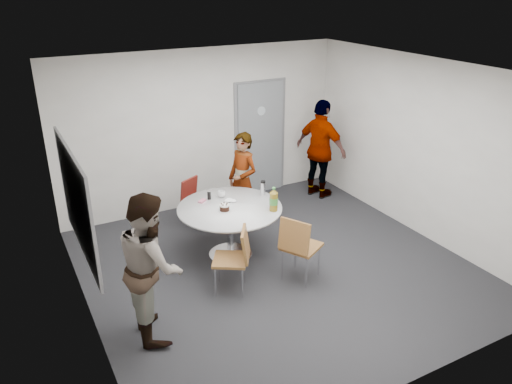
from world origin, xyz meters
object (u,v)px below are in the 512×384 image
table (232,213)px  chair_near_right (298,243)px  chair_near_left (237,254)px  person_main (243,180)px  person_left (151,265)px  whiteboard (77,202)px  door (260,139)px  chair_far (194,198)px  person_right (321,149)px

table → chair_near_right: 1.12m
chair_near_left → chair_near_right: (0.79, -0.18, 0.04)m
person_main → person_left: 2.80m
whiteboard → table: size_ratio=1.29×
door → whiteboard: door is taller
chair_near_left → person_main: size_ratio=0.57×
chair_far → person_main: (0.70, -0.34, 0.29)m
chair_far → person_right: size_ratio=0.45×
door → chair_near_right: door is taller
chair_near_right → chair_far: bearing=166.4°
whiteboard → chair_near_left: whiteboard is taller
whiteboard → person_left: size_ratio=1.12×
door → chair_near_left: 3.31m
whiteboard → person_right: 4.71m
table → person_left: size_ratio=0.87×
chair_near_right → person_main: 1.83m
chair_far → person_left: 2.64m
chair_far → person_right: person_right is taller
chair_far → person_main: person_main is taller
chair_near_left → whiteboard: bearing=107.6°
door → chair_near_right: (-1.03, -2.91, -0.46)m
chair_near_right → person_right: size_ratio=0.52×
chair_near_left → chair_near_right: 0.82m
chair_near_left → person_main: (0.91, 1.63, 0.24)m
chair_near_left → person_right: person_right is taller
person_right → person_left: bearing=102.7°
door → chair_far: door is taller
door → person_right: (0.85, -0.71, -0.13)m
chair_near_left → person_left: person_left is taller
door → person_right: bearing=-39.9°
door → person_left: size_ratio=1.25×
chair_near_right → person_main: person_main is taller
door → whiteboard: (-3.56, -2.28, 0.42)m
person_left → person_right: bearing=-53.8°
door → chair_near_right: size_ratio=2.27×
whiteboard → door: bearing=32.7°
table → door: bearing=51.9°
table → whiteboard: bearing=-169.3°
door → chair_far: bearing=-154.8°
whiteboard → chair_near_left: bearing=-14.2°
person_main → person_right: (1.76, 0.38, 0.12)m
table → person_main: size_ratio=0.95×
chair_near_right → door: bearing=131.7°
door → table: (-1.48, -1.89, -0.36)m
person_left → person_right: (3.84, 2.27, 0.05)m
door → table: size_ratio=1.44×
whiteboard → chair_near_right: size_ratio=2.04×
door → person_right: size_ratio=1.18×
whiteboard → person_main: whiteboard is taller
table → person_main: person_main is taller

